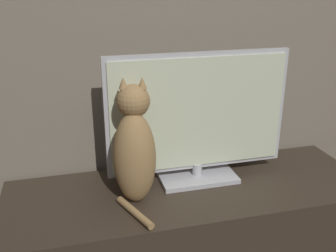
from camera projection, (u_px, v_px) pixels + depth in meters
wall_back at (172, 2)px, 1.71m from camera, size 4.80×0.05×2.60m
tv_stand at (189, 240)px, 1.80m from camera, size 1.58×0.53×0.55m
tv at (198, 119)px, 1.69m from camera, size 0.80×0.21×0.57m
cat at (134, 149)px, 1.53m from camera, size 0.20×0.32×0.51m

